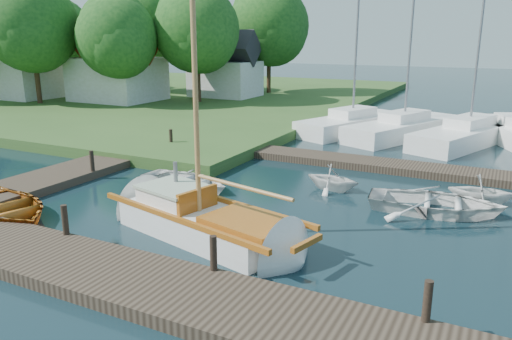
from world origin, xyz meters
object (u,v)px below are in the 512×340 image
at_px(tender_c, 436,200).
at_px(marina_boat_0, 352,122).
at_px(mooring_post_1, 65,220).
at_px(tree_5, 61,34).
at_px(marina_boat_1, 404,127).
at_px(tree_7, 269,25).
at_px(house_c, 225,70).
at_px(sailboat, 209,225).
at_px(dinghy, 4,204).
at_px(tender_d, 482,188).
at_px(mooring_post_3, 427,301).
at_px(mooring_post_4, 92,161).
at_px(tree_2, 117,36).
at_px(house_a, 117,68).
at_px(tender_b, 333,176).
at_px(tree_1, 32,24).
at_px(mooring_post_5, 171,138).
at_px(house_b, 22,69).
at_px(tree_3, 197,28).
at_px(tree_4, 145,23).
at_px(marina_boat_2, 469,133).
at_px(mooring_post_2, 213,253).
at_px(tender_a, 185,179).

distance_m(tender_c, marina_boat_0, 13.24).
bearing_deg(mooring_post_1, tree_5, 137.14).
height_order(mooring_post_1, marina_boat_0, marina_boat_0).
relative_size(marina_boat_1, tree_7, 1.05).
bearing_deg(house_c, sailboat, -60.58).
distance_m(dinghy, tender_d, 14.96).
relative_size(mooring_post_3, mooring_post_4, 1.00).
xyz_separation_m(tree_2, tree_7, (6.00, 12.00, 0.95)).
xyz_separation_m(house_a, tree_2, (2.00, -1.95, 2.29)).
distance_m(tender_b, tree_1, 27.82).
relative_size(mooring_post_4, tender_b, 0.41).
distance_m(tender_c, tree_5, 39.91).
bearing_deg(tender_b, mooring_post_5, 83.69).
relative_size(mooring_post_4, house_a, 0.13).
distance_m(sailboat, marina_boat_0, 16.61).
relative_size(tender_b, tree_1, 0.21).
distance_m(marina_boat_0, house_b, 27.21).
height_order(tender_b, tree_3, tree_3).
distance_m(tender_d, tree_4, 34.43).
relative_size(mooring_post_1, mooring_post_3, 1.00).
relative_size(tree_5, tree_7, 0.86).
distance_m(mooring_post_1, marina_boat_2, 20.18).
distance_m(mooring_post_5, house_a, 17.18).
relative_size(marina_boat_2, tree_4, 1.11).
height_order(mooring_post_2, tree_3, tree_3).
relative_size(mooring_post_3, dinghy, 0.20).
bearing_deg(marina_boat_2, tender_d, -152.68).
distance_m(tender_d, house_a, 29.32).
height_order(house_a, house_c, house_a).
height_order(mooring_post_3, mooring_post_5, same).
xyz_separation_m(marina_boat_2, house_c, (-19.25, 8.59, 2.02)).
xyz_separation_m(mooring_post_3, tree_1, (-30.00, 17.05, 5.39)).
bearing_deg(dinghy, mooring_post_3, -76.21).
bearing_deg(marina_boat_2, marina_boat_0, 107.71).
relative_size(mooring_post_3, tender_a, 0.23).
height_order(mooring_post_5, house_a, house_a).
bearing_deg(tree_4, sailboat, -48.53).
relative_size(marina_boat_0, marina_boat_1, 1.21).
xyz_separation_m(tender_b, tender_c, (3.60, -0.80, -0.10)).
distance_m(marina_boat_1, house_a, 22.23).
relative_size(marina_boat_2, house_c, 2.03).
bearing_deg(dinghy, house_b, 66.71).
bearing_deg(house_c, mooring_post_4, -72.35).
bearing_deg(tree_5, mooring_post_1, -42.86).
distance_m(dinghy, house_a, 24.65).
height_order(mooring_post_5, sailboat, sailboat).
relative_size(house_c, tree_1, 0.57).
bearing_deg(tree_5, marina_boat_2, -10.66).
bearing_deg(mooring_post_5, marina_boat_1, 43.99).
distance_m(tender_c, tree_3, 25.64).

